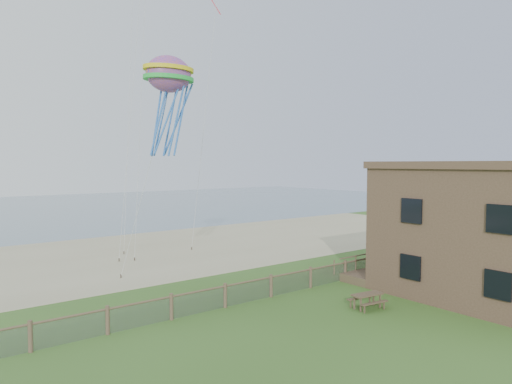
% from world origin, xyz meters
% --- Properties ---
extents(ground, '(160.00, 160.00, 0.00)m').
position_xyz_m(ground, '(0.00, 0.00, 0.00)').
color(ground, '#34561D').
rests_on(ground, ground).
extents(sand_beach, '(72.00, 20.00, 0.02)m').
position_xyz_m(sand_beach, '(0.00, 22.00, 0.00)').
color(sand_beach, tan).
rests_on(sand_beach, ground).
extents(ocean, '(160.00, 68.00, 0.02)m').
position_xyz_m(ocean, '(0.00, 66.00, 0.00)').
color(ocean, slate).
rests_on(ocean, ground).
extents(chainlink_fence, '(36.20, 0.20, 1.25)m').
position_xyz_m(chainlink_fence, '(0.00, 6.00, 0.55)').
color(chainlink_fence, '#4F3E2C').
rests_on(chainlink_fence, ground).
extents(motel_deck, '(15.00, 2.00, 0.50)m').
position_xyz_m(motel_deck, '(13.00, 5.00, 0.25)').
color(motel_deck, brown).
rests_on(motel_deck, ground).
extents(picnic_table, '(1.81, 1.47, 0.70)m').
position_xyz_m(picnic_table, '(2.59, 1.53, 0.35)').
color(picnic_table, brown).
rests_on(picnic_table, ground).
extents(octopus_kite, '(3.72, 3.15, 6.52)m').
position_xyz_m(octopus_kite, '(-2.96, 12.00, 10.91)').
color(octopus_kite, orange).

